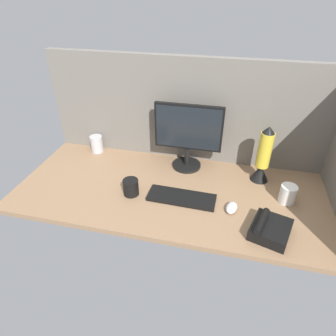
{
  "coord_description": "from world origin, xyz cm",
  "views": [
    {
      "loc": [
        27.07,
        -130.22,
        101.99
      ],
      "look_at": [
        1.09,
        0.0,
        14.0
      ],
      "focal_mm": 30.9,
      "sensor_mm": 36.0,
      "label": 1
    }
  ],
  "objects_px": {
    "mug_steel": "(97,144)",
    "lava_lamp": "(263,159)",
    "desk_phone": "(270,229)",
    "monitor": "(188,134)",
    "mug_black_travel": "(131,187)",
    "mug_ceramic_white": "(288,194)",
    "mouse": "(232,208)",
    "keyboard": "(182,198)"
  },
  "relations": [
    {
      "from": "mug_ceramic_white",
      "to": "mouse",
      "type": "bearing_deg",
      "value": -153.85
    },
    {
      "from": "keyboard",
      "to": "lava_lamp",
      "type": "height_order",
      "value": "lava_lamp"
    },
    {
      "from": "monitor",
      "to": "mug_ceramic_white",
      "type": "distance_m",
      "value": 0.66
    },
    {
      "from": "mouse",
      "to": "mug_black_travel",
      "type": "xyz_separation_m",
      "value": [
        -0.55,
        0.01,
        0.03
      ]
    },
    {
      "from": "mug_steel",
      "to": "desk_phone",
      "type": "relative_size",
      "value": 0.5
    },
    {
      "from": "lava_lamp",
      "to": "mug_black_travel",
      "type": "bearing_deg",
      "value": -156.17
    },
    {
      "from": "monitor",
      "to": "desk_phone",
      "type": "distance_m",
      "value": 0.72
    },
    {
      "from": "monitor",
      "to": "mug_black_travel",
      "type": "distance_m",
      "value": 0.47
    },
    {
      "from": "desk_phone",
      "to": "lava_lamp",
      "type": "bearing_deg",
      "value": 94.47
    },
    {
      "from": "monitor",
      "to": "lava_lamp",
      "type": "height_order",
      "value": "monitor"
    },
    {
      "from": "desk_phone",
      "to": "mouse",
      "type": "bearing_deg",
      "value": 144.78
    },
    {
      "from": "desk_phone",
      "to": "mug_ceramic_white",
      "type": "bearing_deg",
      "value": 68.92
    },
    {
      "from": "mug_black_travel",
      "to": "monitor",
      "type": "bearing_deg",
      "value": 55.07
    },
    {
      "from": "desk_phone",
      "to": "mug_black_travel",
      "type": "bearing_deg",
      "value": 169.46
    },
    {
      "from": "monitor",
      "to": "mug_black_travel",
      "type": "height_order",
      "value": "monitor"
    },
    {
      "from": "mouse",
      "to": "mug_steel",
      "type": "bearing_deg",
      "value": 168.0
    },
    {
      "from": "keyboard",
      "to": "mug_ceramic_white",
      "type": "bearing_deg",
      "value": 12.72
    },
    {
      "from": "mouse",
      "to": "mug_black_travel",
      "type": "bearing_deg",
      "value": -169.54
    },
    {
      "from": "monitor",
      "to": "mug_black_travel",
      "type": "bearing_deg",
      "value": -124.93
    },
    {
      "from": "mug_black_travel",
      "to": "mug_steel",
      "type": "distance_m",
      "value": 0.56
    },
    {
      "from": "mouse",
      "to": "monitor",
      "type": "bearing_deg",
      "value": 140.86
    },
    {
      "from": "monitor",
      "to": "desk_phone",
      "type": "bearing_deg",
      "value": -45.67
    },
    {
      "from": "mug_ceramic_white",
      "to": "mug_steel",
      "type": "distance_m",
      "value": 1.26
    },
    {
      "from": "keyboard",
      "to": "mug_steel",
      "type": "distance_m",
      "value": 0.77
    },
    {
      "from": "keyboard",
      "to": "monitor",
      "type": "bearing_deg",
      "value": 96.96
    },
    {
      "from": "mug_ceramic_white",
      "to": "desk_phone",
      "type": "height_order",
      "value": "mug_ceramic_white"
    },
    {
      "from": "mouse",
      "to": "lava_lamp",
      "type": "relative_size",
      "value": 0.27
    },
    {
      "from": "lava_lamp",
      "to": "monitor",
      "type": "bearing_deg",
      "value": 173.68
    },
    {
      "from": "mug_steel",
      "to": "lava_lamp",
      "type": "distance_m",
      "value": 1.1
    },
    {
      "from": "monitor",
      "to": "desk_phone",
      "type": "relative_size",
      "value": 1.79
    },
    {
      "from": "mug_black_travel",
      "to": "lava_lamp",
      "type": "xyz_separation_m",
      "value": [
        0.7,
        0.31,
        0.1
      ]
    },
    {
      "from": "mouse",
      "to": "lava_lamp",
      "type": "xyz_separation_m",
      "value": [
        0.15,
        0.32,
        0.13
      ]
    },
    {
      "from": "monitor",
      "to": "mug_steel",
      "type": "relative_size",
      "value": 3.59
    },
    {
      "from": "mug_ceramic_white",
      "to": "mug_steel",
      "type": "bearing_deg",
      "value": 167.68
    },
    {
      "from": "mug_steel",
      "to": "lava_lamp",
      "type": "xyz_separation_m",
      "value": [
        1.09,
        -0.09,
        0.09
      ]
    },
    {
      "from": "keyboard",
      "to": "desk_phone",
      "type": "relative_size",
      "value": 1.6
    },
    {
      "from": "mug_steel",
      "to": "keyboard",
      "type": "bearing_deg",
      "value": -29.37
    },
    {
      "from": "mug_black_travel",
      "to": "mug_steel",
      "type": "height_order",
      "value": "mug_steel"
    },
    {
      "from": "monitor",
      "to": "keyboard",
      "type": "height_order",
      "value": "monitor"
    },
    {
      "from": "mug_ceramic_white",
      "to": "mug_black_travel",
      "type": "xyz_separation_m",
      "value": [
        -0.84,
        -0.13,
        -0.0
      ]
    },
    {
      "from": "monitor",
      "to": "desk_phone",
      "type": "xyz_separation_m",
      "value": [
        0.48,
        -0.5,
        -0.2
      ]
    },
    {
      "from": "desk_phone",
      "to": "monitor",
      "type": "bearing_deg",
      "value": 134.33
    }
  ]
}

